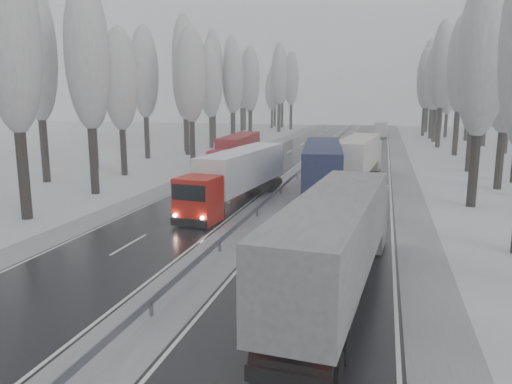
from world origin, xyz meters
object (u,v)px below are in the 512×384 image
at_px(box_truck_distant, 381,129).
at_px(truck_red_white, 238,173).
at_px(truck_grey_tarp, 339,236).
at_px(truck_cream_box, 360,155).
at_px(truck_red_red, 237,150).
at_px(truck_blue_box, 322,165).

relative_size(box_truck_distant, truck_red_white, 0.52).
relative_size(truck_grey_tarp, truck_red_white, 1.08).
bearing_deg(truck_cream_box, truck_grey_tarp, -83.98).
bearing_deg(truck_red_red, truck_cream_box, -15.98).
height_order(truck_grey_tarp, truck_red_white, truck_grey_tarp).
bearing_deg(truck_red_white, truck_red_red, 112.48).
xyz_separation_m(truck_cream_box, box_truck_distant, (1.57, 53.63, -0.91)).
bearing_deg(box_truck_distant, truck_red_red, -104.67).
xyz_separation_m(truck_grey_tarp, truck_cream_box, (-0.55, 29.35, -0.07)).
distance_m(box_truck_distant, truck_red_red, 52.82).
bearing_deg(box_truck_distant, truck_cream_box, -90.04).
bearing_deg(truck_red_white, truck_cream_box, 63.84).
bearing_deg(truck_blue_box, truck_grey_tarp, -87.96).
height_order(truck_grey_tarp, truck_blue_box, truck_blue_box).
height_order(truck_grey_tarp, truck_red_red, truck_grey_tarp).
distance_m(truck_blue_box, truck_red_white, 7.18).
relative_size(truck_cream_box, box_truck_distant, 2.03).
bearing_deg(truck_grey_tarp, truck_red_red, 117.84).
bearing_deg(box_truck_distant, truck_red_white, -96.79).
xyz_separation_m(box_truck_distant, truck_red_red, (-14.83, -50.69, 0.69)).
height_order(truck_cream_box, truck_red_red, truck_cream_box).
height_order(truck_blue_box, box_truck_distant, truck_blue_box).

